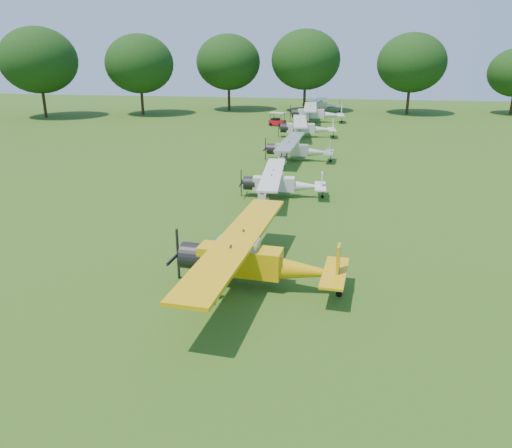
{
  "coord_description": "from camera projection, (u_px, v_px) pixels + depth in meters",
  "views": [
    {
      "loc": [
        3.93,
        -27.44,
        9.82
      ],
      "look_at": [
        -0.03,
        -3.87,
        1.4
      ],
      "focal_mm": 35.0,
      "sensor_mm": 36.0,
      "label": 1
    }
  ],
  "objects": [
    {
      "name": "tree_belt",
      "position": [
        336.0,
        85.0,
        26.33
      ],
      "size": [
        137.36,
        130.27,
        14.52
      ],
      "color": "black",
      "rests_on": "ground"
    },
    {
      "name": "aircraft_4",
      "position": [
        297.0,
        148.0,
        45.91
      ],
      "size": [
        6.41,
        10.2,
        2.01
      ],
      "rotation": [
        0.0,
        0.0,
        -0.05
      ],
      "color": "silver",
      "rests_on": "ground"
    },
    {
      "name": "aircraft_5",
      "position": [
        305.0,
        127.0,
        58.1
      ],
      "size": [
        6.77,
        10.78,
        2.12
      ],
      "rotation": [
        0.0,
        0.0,
        0.1
      ],
      "color": "silver",
      "rests_on": "ground"
    },
    {
      "name": "aircraft_7",
      "position": [
        321.0,
        104.0,
        82.52
      ],
      "size": [
        6.55,
        10.38,
        2.04
      ],
      "rotation": [
        0.0,
        0.0,
        -0.15
      ],
      "color": "silver",
      "rests_on": "ground"
    },
    {
      "name": "aircraft_2",
      "position": [
        253.0,
        258.0,
        21.31
      ],
      "size": [
        7.57,
        12.07,
        2.37
      ],
      "rotation": [
        0.0,
        0.0,
        -0.08
      ],
      "color": "#D9A409",
      "rests_on": "ground"
    },
    {
      "name": "aircraft_3",
      "position": [
        280.0,
        182.0,
        34.59
      ],
      "size": [
        6.0,
        9.56,
        1.88
      ],
      "rotation": [
        0.0,
        0.0,
        0.06
      ],
      "color": "silver",
      "rests_on": "ground"
    },
    {
      "name": "aircraft_6",
      "position": [
        315.0,
        112.0,
        69.96
      ],
      "size": [
        7.64,
        12.17,
        2.4
      ],
      "rotation": [
        0.0,
        0.0,
        0.05
      ],
      "color": "silver",
      "rests_on": "ground"
    },
    {
      "name": "ground",
      "position": [
        267.0,
        225.0,
        29.4
      ],
      "size": [
        160.0,
        160.0,
        0.0
      ],
      "primitive_type": "plane",
      "color": "#245314",
      "rests_on": "ground"
    },
    {
      "name": "golf_cart",
      "position": [
        277.0,
        121.0,
        67.0
      ],
      "size": [
        2.35,
        1.85,
        1.77
      ],
      "rotation": [
        0.0,
        0.0,
        -0.34
      ],
      "color": "#B40C17",
      "rests_on": "ground"
    }
  ]
}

